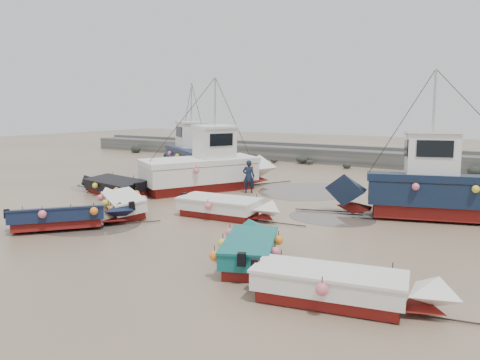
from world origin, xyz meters
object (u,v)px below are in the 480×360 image
object	(u,v)px
dinghy_2	(251,244)
dinghy_5	(227,205)
cabin_boat_0	(191,155)
dinghy_4	(112,184)
cabin_boat_2	(438,187)
person	(249,193)
dinghy_3	(344,284)
cabin_boat_1	(210,166)
dinghy_0	(123,200)
dinghy_1	(68,215)

from	to	relation	value
dinghy_2	dinghy_5	xyz separation A→B (m)	(-3.86, 4.32, -0.01)
cabin_boat_0	dinghy_4	bearing A→B (deg)	-137.86
cabin_boat_2	person	size ratio (longest dim) A/B	5.56
dinghy_3	cabin_boat_1	xyz separation A→B (m)	(-11.89, 10.77, 0.81)
dinghy_5	dinghy_2	bearing A→B (deg)	36.44
dinghy_3	cabin_boat_2	bearing A→B (deg)	167.29
dinghy_3	cabin_boat_2	size ratio (longest dim) A/B	0.58
dinghy_0	dinghy_1	size ratio (longest dim) A/B	1.07
dinghy_5	person	size ratio (longest dim) A/B	3.19
person	dinghy_5	bearing A→B (deg)	84.94
dinghy_3	dinghy_1	bearing A→B (deg)	-106.89
dinghy_5	dinghy_3	bearing A→B (deg)	46.23
cabin_boat_0	dinghy_5	bearing A→B (deg)	-99.54
cabin_boat_0	cabin_boat_2	distance (m)	17.39
dinghy_0	cabin_boat_2	bearing A→B (deg)	-30.16
cabin_boat_2	dinghy_2	bearing A→B (deg)	140.10
dinghy_0	person	bearing A→B (deg)	14.53
cabin_boat_1	person	bearing A→B (deg)	38.23
dinghy_4	person	world-z (taller)	dinghy_4
dinghy_0	dinghy_4	bearing A→B (deg)	85.65
dinghy_4	cabin_boat_1	xyz separation A→B (m)	(3.77, 3.77, 0.82)
dinghy_4	cabin_boat_2	size ratio (longest dim) A/B	0.62
dinghy_0	dinghy_2	world-z (taller)	same
dinghy_1	cabin_boat_1	world-z (taller)	cabin_boat_1
dinghy_0	cabin_boat_0	size ratio (longest dim) A/B	0.59
cabin_boat_1	person	world-z (taller)	cabin_boat_1
dinghy_4	cabin_boat_0	size ratio (longest dim) A/B	0.71
dinghy_3	dinghy_0	bearing A→B (deg)	-121.30
cabin_boat_2	cabin_boat_0	bearing A→B (deg)	57.41
dinghy_0	dinghy_2	bearing A→B (deg)	-75.84
cabin_boat_1	dinghy_5	bearing A→B (deg)	-21.39
person	cabin_boat_2	bearing A→B (deg)	148.17
dinghy_4	cabin_boat_2	world-z (taller)	cabin_boat_2
dinghy_0	person	size ratio (longest dim) A/B	2.89
dinghy_1	dinghy_3	size ratio (longest dim) A/B	0.83
cabin_boat_0	cabin_boat_2	size ratio (longest dim) A/B	0.87
dinghy_4	cabin_boat_0	world-z (taller)	cabin_boat_0
dinghy_1	cabin_boat_0	xyz separation A→B (m)	(-5.12, 13.98, 0.80)
dinghy_3	cabin_boat_2	distance (m)	10.58
dinghy_0	dinghy_1	xyz separation A→B (m)	(0.32, -3.17, 0.00)
dinghy_4	cabin_boat_2	bearing A→B (deg)	-67.30
dinghy_5	cabin_boat_2	bearing A→B (deg)	116.68
dinghy_1	dinghy_2	world-z (taller)	same
dinghy_0	cabin_boat_1	bearing A→B (deg)	32.39
dinghy_1	person	distance (m)	10.42
dinghy_2	person	size ratio (longest dim) A/B	2.80
dinghy_0	cabin_boat_0	world-z (taller)	cabin_boat_0
dinghy_3	cabin_boat_1	size ratio (longest dim) A/B	0.64
dinghy_4	person	distance (m)	7.40
dinghy_2	dinghy_5	size ratio (longest dim) A/B	0.88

